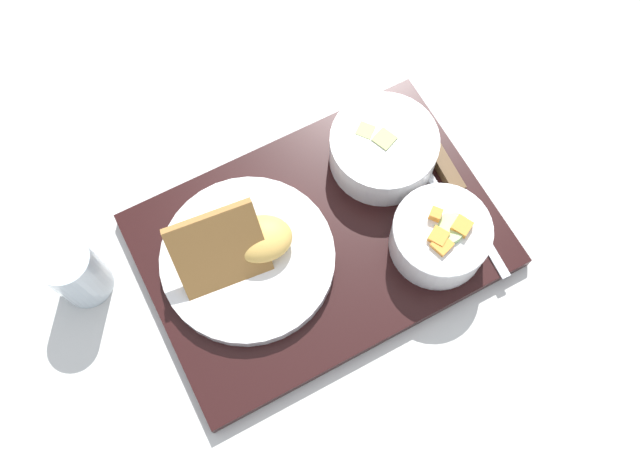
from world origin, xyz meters
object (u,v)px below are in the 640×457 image
plate_main (246,255)px  glass_water (77,273)px  bowl_soup (383,148)px  bowl_salad (440,236)px  spoon (449,208)px  knife (448,174)px

plate_main → glass_water: (0.17, -0.09, 0.01)m
plate_main → glass_water: plate_main is taller
bowl_soup → bowl_salad: bearing=82.3°
bowl_soup → spoon: (-0.02, 0.11, -0.02)m
plate_main → spoon: plate_main is taller
bowl_salad → knife: size_ratio=0.58×
bowl_soup → knife: (-0.05, 0.07, -0.02)m
bowl_salad → spoon: 0.06m
knife → glass_water: glass_water is taller
spoon → glass_water: 0.45m
bowl_soup → spoon: bearing=102.6°
bowl_soup → plate_main: bearing=3.8°
plate_main → glass_water: size_ratio=2.19×
knife → bowl_soup: bearing=-132.3°
bowl_soup → spoon: size_ratio=0.98×
bowl_soup → knife: 0.09m
spoon → plate_main: bearing=-102.2°
plate_main → knife: plate_main is taller
bowl_salad → knife: bearing=-137.8°
plate_main → bowl_soup: bearing=-176.2°
bowl_salad → bowl_soup: size_ratio=0.87×
knife → glass_water: 0.46m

